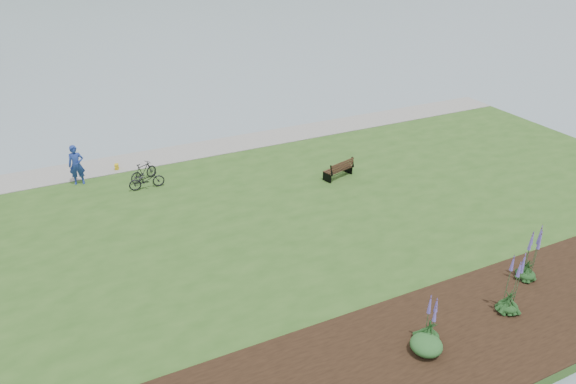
{
  "coord_description": "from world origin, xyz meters",
  "views": [
    {
      "loc": [
        -9.19,
        -17.82,
        11.0
      ],
      "look_at": [
        -1.15,
        -1.03,
        1.3
      ],
      "focal_mm": 32.0,
      "sensor_mm": 36.0,
      "label": 1
    }
  ],
  "objects": [
    {
      "name": "lawn",
      "position": [
        0.0,
        -2.0,
        0.2
      ],
      "size": [
        34.0,
        20.0,
        0.4
      ],
      "primitive_type": "cube",
      "color": "#2A4F1B",
      "rests_on": "ground"
    },
    {
      "name": "echium_0",
      "position": [
        2.24,
        -9.61,
        1.32
      ],
      "size": [
        0.62,
        0.62,
        2.3
      ],
      "color": "#133615",
      "rests_on": "garden_bed"
    },
    {
      "name": "bicycle_b",
      "position": [
        -5.94,
        4.54,
        0.84
      ],
      "size": [
        1.07,
        1.49,
        0.88
      ],
      "primitive_type": "imported",
      "rotation": [
        0.0,
        0.0,
        2.06
      ],
      "color": "black",
      "rests_on": "lawn"
    },
    {
      "name": "shrub_0",
      "position": [
        -1.14,
        -9.88,
        0.67
      ],
      "size": [
        0.9,
        0.9,
        0.45
      ],
      "primitive_type": "ellipsoid",
      "color": "#1E4C21",
      "rests_on": "garden_bed"
    },
    {
      "name": "ground",
      "position": [
        0.0,
        0.0,
        0.0
      ],
      "size": [
        600.0,
        600.0,
        0.0
      ],
      "primitive_type": "plane",
      "color": "gray",
      "rests_on": "ground"
    },
    {
      "name": "garden_bed",
      "position": [
        3.0,
        -9.8,
        0.42
      ],
      "size": [
        24.0,
        4.4,
        0.04
      ],
      "primitive_type": "cube",
      "color": "black",
      "rests_on": "lawn"
    },
    {
      "name": "echium_1",
      "position": [
        4.06,
        -8.66,
        1.37
      ],
      "size": [
        0.62,
        0.62,
        2.28
      ],
      "color": "#133615",
      "rests_on": "garden_bed"
    },
    {
      "name": "shoreline_path",
      "position": [
        0.0,
        6.9,
        0.42
      ],
      "size": [
        34.0,
        2.2,
        0.03
      ],
      "primitive_type": "cube",
      "color": "gray",
      "rests_on": "lawn"
    },
    {
      "name": "park_bench",
      "position": [
        2.41,
        0.81,
        0.86
      ],
      "size": [
        1.6,
        1.0,
        0.93
      ],
      "rotation": [
        0.0,
        0.0,
        0.28
      ],
      "color": "black",
      "rests_on": "lawn"
    },
    {
      "name": "person",
      "position": [
        -8.71,
        5.46,
        1.5
      ],
      "size": [
        0.87,
        0.67,
        2.2
      ],
      "primitive_type": "imported",
      "rotation": [
        0.0,
        0.0,
        -0.16
      ],
      "color": "navy",
      "rests_on": "lawn"
    },
    {
      "name": "echium_4",
      "position": [
        -0.8,
        -9.57,
        1.1
      ],
      "size": [
        0.62,
        0.62,
        1.8
      ],
      "color": "#133615",
      "rests_on": "garden_bed"
    },
    {
      "name": "pannier",
      "position": [
        -6.92,
        6.27,
        0.54
      ],
      "size": [
        0.22,
        0.29,
        0.28
      ],
      "primitive_type": "cube",
      "rotation": [
        0.0,
        0.0,
        -0.23
      ],
      "color": "gold",
      "rests_on": "lawn"
    },
    {
      "name": "bicycle_a",
      "position": [
        -5.99,
        3.62,
        0.82
      ],
      "size": [
        0.56,
        1.6,
        0.84
      ],
      "primitive_type": "imported",
      "rotation": [
        0.0,
        0.0,
        1.57
      ],
      "color": "black",
      "rests_on": "lawn"
    }
  ]
}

